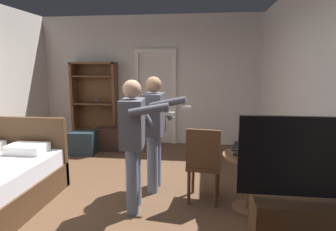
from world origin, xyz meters
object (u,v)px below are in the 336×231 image
bookshelf (95,100)px  bottle_on_table (265,148)px  side_table (250,173)px  tv_flatscreen (304,218)px  person_striped_shirt (155,126)px  suitcase_dark (83,143)px  wooden_chair (204,162)px  person_blue_shirt (134,137)px  laptop (248,152)px  suitcase_small (112,139)px

bookshelf → bottle_on_table: bookshelf is taller
side_table → tv_flatscreen: bearing=-69.7°
side_table → person_striped_shirt: size_ratio=0.43×
tv_flatscreen → person_striped_shirt: (-1.58, 1.36, 0.50)m
tv_flatscreen → suitcase_dark: (-3.30, 2.81, -0.19)m
person_striped_shirt → bookshelf: bearing=127.1°
tv_flatscreen → person_striped_shirt: person_striped_shirt is taller
tv_flatscreen → side_table: tv_flatscreen is taller
bottle_on_table → wooden_chair: 0.77m
wooden_chair → person_striped_shirt: (-0.69, 0.34, 0.38)m
person_striped_shirt → tv_flatscreen: bearing=-40.8°
person_blue_shirt → person_striped_shirt: person_striped_shirt is taller
laptop → suitcase_small: laptop is taller
tv_flatscreen → laptop: size_ratio=3.25×
wooden_chair → suitcase_dark: (-2.40, 1.79, -0.32)m
person_striped_shirt → side_table: bearing=-20.1°
bookshelf → person_striped_shirt: (1.77, -2.34, -0.07)m
bookshelf → wooden_chair: 3.67m
laptop → suitcase_dark: laptop is taller
bookshelf → wooden_chair: (2.46, -2.68, -0.45)m
bookshelf → person_blue_shirt: (1.63, -2.95, -0.08)m
bottle_on_table → suitcase_small: 3.58m
tv_flatscreen → laptop: (-0.38, 0.87, 0.33)m
bookshelf → person_striped_shirt: bookshelf is taller
bookshelf → person_blue_shirt: bookshelf is taller
suitcase_small → wooden_chair: bearing=-47.4°
person_striped_shirt → suitcase_small: bearing=124.4°
laptop → wooden_chair: (-0.51, 0.16, -0.21)m
bookshelf → laptop: 4.12m
person_blue_shirt → tv_flatscreen: bearing=-23.6°
tv_flatscreen → side_table: (-0.34, 0.91, 0.05)m
side_table → person_striped_shirt: person_striped_shirt is taller
laptop → person_blue_shirt: size_ratio=0.26×
person_blue_shirt → suitcase_small: size_ratio=2.60×
wooden_chair → person_blue_shirt: (-0.83, -0.27, 0.37)m
person_blue_shirt → person_striped_shirt: (0.15, 0.61, 0.01)m
person_striped_shirt → suitcase_dark: (-1.72, 1.45, -0.69)m
tv_flatscreen → wooden_chair: bearing=131.1°
wooden_chair → bottle_on_table: bearing=-15.7°
person_blue_shirt → person_striped_shirt: bearing=76.2°
laptop → bottle_on_table: bearing=-12.0°
side_table → suitcase_dark: size_ratio=1.43×
bookshelf → person_striped_shirt: 2.94m
side_table → suitcase_small: (-2.49, 2.28, -0.24)m
tv_flatscreen → wooden_chair: 1.36m
person_striped_shirt → person_blue_shirt: bearing=-103.8°
wooden_chair → bookshelf: bearing=132.5°
suitcase_small → person_striped_shirt: bearing=-54.8°
bookshelf → suitcase_small: bearing=-44.7°
bottle_on_table → person_striped_shirt: (-1.38, 0.54, 0.11)m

